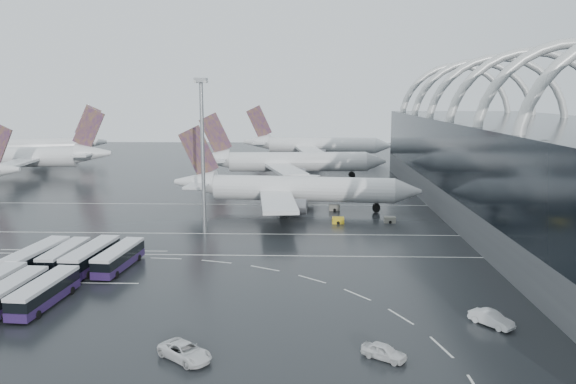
{
  "coord_description": "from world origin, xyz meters",
  "views": [
    {
      "loc": [
        12.86,
        -88.73,
        25.62
      ],
      "look_at": [
        9.36,
        17.33,
        7.0
      ],
      "focal_mm": 35.0,
      "sensor_mm": 36.0,
      "label": 1
    }
  ],
  "objects_px": {
    "bus_row_near_a": "(37,257)",
    "floodlight_mast": "(202,137)",
    "gse_cart_belly_a": "(338,220)",
    "bus_row_near_d": "(119,257)",
    "van_curve_c": "(491,319)",
    "van_curve_a": "(185,352)",
    "bus_row_near_b": "(65,256)",
    "bus_row_far_c": "(45,292)",
    "airliner_gate_c": "(314,146)",
    "gse_cart_belly_b": "(334,208)",
    "airliner_main": "(291,189)",
    "airliner_gate_b": "(288,162)",
    "gse_cart_belly_d": "(390,220)",
    "bus_row_near_c": "(91,256)",
    "van_curve_b": "(384,351)",
    "jet_remote_far": "(43,146)",
    "jet_remote_mid": "(36,157)",
    "bus_row_far_b": "(11,293)"
  },
  "relations": [
    {
      "from": "airliner_main",
      "to": "bus_row_far_b",
      "type": "height_order",
      "value": "airliner_main"
    },
    {
      "from": "van_curve_c",
      "to": "floodlight_mast",
      "type": "relative_size",
      "value": 0.18
    },
    {
      "from": "bus_row_near_d",
      "to": "van_curve_a",
      "type": "xyz_separation_m",
      "value": [
        15.95,
        -28.41,
        -0.92
      ]
    },
    {
      "from": "bus_row_near_b",
      "to": "bus_row_near_c",
      "type": "height_order",
      "value": "bus_row_near_c"
    },
    {
      "from": "airliner_gate_b",
      "to": "van_curve_a",
      "type": "relative_size",
      "value": 9.75
    },
    {
      "from": "bus_row_near_c",
      "to": "bus_row_far_c",
      "type": "distance_m",
      "value": 14.68
    },
    {
      "from": "jet_remote_mid",
      "to": "bus_row_near_d",
      "type": "bearing_deg",
      "value": 115.65
    },
    {
      "from": "van_curve_a",
      "to": "floodlight_mast",
      "type": "distance_m",
      "value": 54.25
    },
    {
      "from": "jet_remote_far",
      "to": "gse_cart_belly_b",
      "type": "bearing_deg",
      "value": 121.41
    },
    {
      "from": "bus_row_near_c",
      "to": "bus_row_near_d",
      "type": "distance_m",
      "value": 4.09
    },
    {
      "from": "bus_row_near_a",
      "to": "bus_row_near_d",
      "type": "xyz_separation_m",
      "value": [
        11.92,
        0.88,
        -0.13
      ]
    },
    {
      "from": "van_curve_c",
      "to": "gse_cart_belly_d",
      "type": "xyz_separation_m",
      "value": [
        -3.92,
        50.8,
        -0.22
      ]
    },
    {
      "from": "airliner_gate_c",
      "to": "van_curve_c",
      "type": "bearing_deg",
      "value": -79.66
    },
    {
      "from": "bus_row_near_b",
      "to": "bus_row_far_c",
      "type": "height_order",
      "value": "bus_row_far_c"
    },
    {
      "from": "bus_row_near_a",
      "to": "gse_cart_belly_d",
      "type": "relative_size",
      "value": 6.3
    },
    {
      "from": "van_curve_c",
      "to": "gse_cart_belly_b",
      "type": "distance_m",
      "value": 64.15
    },
    {
      "from": "airliner_main",
      "to": "gse_cart_belly_a",
      "type": "bearing_deg",
      "value": -46.55
    },
    {
      "from": "bus_row_near_d",
      "to": "gse_cart_belly_a",
      "type": "bearing_deg",
      "value": -43.02
    },
    {
      "from": "bus_row_near_a",
      "to": "gse_cart_belly_b",
      "type": "xyz_separation_m",
      "value": [
        45.9,
        44.16,
        -1.22
      ]
    },
    {
      "from": "gse_cart_belly_b",
      "to": "airliner_gate_c",
      "type": "bearing_deg",
      "value": 91.86
    },
    {
      "from": "jet_remote_far",
      "to": "van_curve_c",
      "type": "height_order",
      "value": "jet_remote_far"
    },
    {
      "from": "airliner_main",
      "to": "gse_cart_belly_a",
      "type": "relative_size",
      "value": 23.42
    },
    {
      "from": "gse_cart_belly_d",
      "to": "bus_row_near_b",
      "type": "bearing_deg",
      "value": -149.48
    },
    {
      "from": "bus_row_far_b",
      "to": "van_curve_b",
      "type": "relative_size",
      "value": 2.89
    },
    {
      "from": "bus_row_near_d",
      "to": "bus_row_far_c",
      "type": "bearing_deg",
      "value": 168.98
    },
    {
      "from": "bus_row_near_a",
      "to": "floodlight_mast",
      "type": "distance_m",
      "value": 35.08
    },
    {
      "from": "bus_row_near_c",
      "to": "van_curve_a",
      "type": "relative_size",
      "value": 2.36
    },
    {
      "from": "van_curve_c",
      "to": "van_curve_a",
      "type": "bearing_deg",
      "value": 156.73
    },
    {
      "from": "airliner_main",
      "to": "gse_cart_belly_b",
      "type": "xyz_separation_m",
      "value": [
        9.78,
        -0.25,
        -4.04
      ]
    },
    {
      "from": "van_curve_b",
      "to": "bus_row_near_c",
      "type": "bearing_deg",
      "value": 88.92
    },
    {
      "from": "bus_row_near_b",
      "to": "gse_cart_belly_a",
      "type": "height_order",
      "value": "bus_row_near_b"
    },
    {
      "from": "bus_row_near_d",
      "to": "gse_cart_belly_d",
      "type": "bearing_deg",
      "value": -49.57
    },
    {
      "from": "bus_row_near_a",
      "to": "bus_row_near_b",
      "type": "distance_m",
      "value": 3.81
    },
    {
      "from": "airliner_gate_c",
      "to": "gse_cart_belly_b",
      "type": "relative_size",
      "value": 24.9
    },
    {
      "from": "bus_row_near_a",
      "to": "floodlight_mast",
      "type": "relative_size",
      "value": 0.49
    },
    {
      "from": "airliner_main",
      "to": "bus_row_near_c",
      "type": "relative_size",
      "value": 3.95
    },
    {
      "from": "floodlight_mast",
      "to": "gse_cart_belly_d",
      "type": "relative_size",
      "value": 12.73
    },
    {
      "from": "jet_remote_mid",
      "to": "jet_remote_far",
      "type": "xyz_separation_m",
      "value": [
        -15.64,
        38.43,
        -0.04
      ]
    },
    {
      "from": "airliner_gate_c",
      "to": "bus_row_near_a",
      "type": "height_order",
      "value": "airliner_gate_c"
    },
    {
      "from": "gse_cart_belly_d",
      "to": "bus_row_far_c",
      "type": "bearing_deg",
      "value": -136.46
    },
    {
      "from": "airliner_main",
      "to": "airliner_gate_b",
      "type": "height_order",
      "value": "airliner_gate_b"
    },
    {
      "from": "van_curve_a",
      "to": "gse_cart_belly_b",
      "type": "xyz_separation_m",
      "value": [
        18.03,
        71.69,
        -0.18
      ]
    },
    {
      "from": "gse_cart_belly_a",
      "to": "bus_row_near_d",
      "type": "bearing_deg",
      "value": -138.11
    },
    {
      "from": "jet_remote_far",
      "to": "floodlight_mast",
      "type": "height_order",
      "value": "floodlight_mast"
    },
    {
      "from": "bus_row_far_c",
      "to": "gse_cart_belly_d",
      "type": "xyz_separation_m",
      "value": [
        48.83,
        46.39,
        -1.12
      ]
    },
    {
      "from": "gse_cart_belly_b",
      "to": "gse_cart_belly_a",
      "type": "bearing_deg",
      "value": -89.49
    },
    {
      "from": "bus_row_near_d",
      "to": "van_curve_b",
      "type": "bearing_deg",
      "value": -122.89
    },
    {
      "from": "bus_row_near_c",
      "to": "bus_row_near_d",
      "type": "relative_size",
      "value": 1.07
    },
    {
      "from": "airliner_gate_c",
      "to": "bus_row_far_c",
      "type": "distance_m",
      "value": 162.78
    },
    {
      "from": "gse_cart_belly_a",
      "to": "jet_remote_far",
      "type": "bearing_deg",
      "value": 136.11
    }
  ]
}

